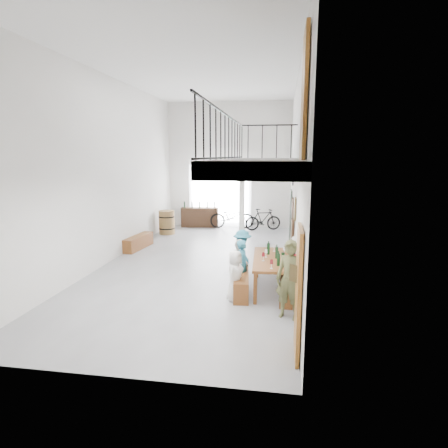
% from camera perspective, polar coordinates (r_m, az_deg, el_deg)
% --- Properties ---
extents(floor, '(12.00, 12.00, 0.00)m').
position_cam_1_polar(floor, '(11.39, -3.64, -5.89)').
color(floor, slate).
rests_on(floor, ground).
extents(room_walls, '(12.00, 12.00, 12.00)m').
position_cam_1_polar(room_walls, '(10.94, -3.86, 12.28)').
color(room_walls, white).
rests_on(room_walls, ground).
extents(gateway_portal, '(2.80, 0.08, 2.80)m').
position_cam_1_polar(gateway_portal, '(16.94, -0.64, 4.34)').
color(gateway_portal, white).
rests_on(gateway_portal, ground).
extents(right_wall_decor, '(0.07, 8.28, 5.07)m').
position_cam_1_polar(right_wall_decor, '(8.92, 10.70, 0.86)').
color(right_wall_decor, '#925516').
rests_on(right_wall_decor, ground).
extents(balcony, '(1.52, 5.62, 4.00)m').
position_cam_1_polar(balcony, '(7.55, 5.73, 8.61)').
color(balcony, silver).
rests_on(balcony, ground).
extents(tasting_table, '(0.98, 2.17, 0.79)m').
position_cam_1_polar(tasting_table, '(9.01, 7.30, -5.69)').
color(tasting_table, brown).
rests_on(tasting_table, ground).
extents(bench_inner, '(0.53, 2.12, 0.48)m').
position_cam_1_polar(bench_inner, '(9.15, 2.71, -8.42)').
color(bench_inner, brown).
rests_on(bench_inner, ground).
extents(bench_wall, '(0.34, 2.19, 0.50)m').
position_cam_1_polar(bench_wall, '(9.10, 9.58, -8.61)').
color(bench_wall, brown).
rests_on(bench_wall, ground).
extents(tableware, '(0.55, 1.57, 0.35)m').
position_cam_1_polar(tableware, '(8.91, 7.51, -4.41)').
color(tableware, black).
rests_on(tableware, tasting_table).
extents(side_bench, '(0.53, 1.64, 0.45)m').
position_cam_1_polar(side_bench, '(13.33, -12.91, -2.71)').
color(side_bench, brown).
rests_on(side_bench, ground).
extents(oak_barrel, '(0.66, 0.66, 0.97)m').
position_cam_1_polar(oak_barrel, '(15.55, -8.71, 0.26)').
color(oak_barrel, brown).
rests_on(oak_barrel, ground).
extents(serving_counter, '(1.70, 0.66, 0.87)m').
position_cam_1_polar(serving_counter, '(16.95, -3.71, 1.04)').
color(serving_counter, '#372014').
rests_on(serving_counter, ground).
extents(counter_bottles, '(1.40, 0.27, 0.28)m').
position_cam_1_polar(counter_bottles, '(16.84, -3.74, 2.96)').
color(counter_bottles, black).
rests_on(counter_bottles, serving_counter).
extents(guest_left_a, '(0.51, 0.64, 1.15)m').
position_cam_1_polar(guest_left_a, '(8.36, 1.68, -7.85)').
color(guest_left_a, white).
rests_on(guest_left_a, ground).
extents(guest_left_b, '(0.35, 0.48, 1.24)m').
position_cam_1_polar(guest_left_b, '(8.95, 2.89, -6.32)').
color(guest_left_b, teal).
rests_on(guest_left_b, ground).
extents(guest_left_c, '(0.47, 0.59, 1.15)m').
position_cam_1_polar(guest_left_c, '(9.39, 2.49, -5.79)').
color(guest_left_c, white).
rests_on(guest_left_c, ground).
extents(guest_left_d, '(0.55, 0.87, 1.29)m').
position_cam_1_polar(guest_left_d, '(9.87, 2.79, -4.56)').
color(guest_left_d, teal).
rests_on(guest_left_d, ground).
extents(guest_right_a, '(0.48, 0.69, 1.09)m').
position_cam_1_polar(guest_right_a, '(8.46, 11.01, -8.03)').
color(guest_right_a, red).
rests_on(guest_right_a, ground).
extents(guest_right_b, '(0.79, 1.19, 1.23)m').
position_cam_1_polar(guest_right_b, '(9.11, 10.80, -6.23)').
color(guest_right_b, black).
rests_on(guest_right_b, ground).
extents(guest_right_c, '(0.44, 0.62, 1.18)m').
position_cam_1_polar(guest_right_c, '(9.80, 10.99, -5.19)').
color(guest_right_c, white).
rests_on(guest_right_c, ground).
extents(host_standing, '(0.66, 0.54, 1.58)m').
position_cam_1_polar(host_standing, '(7.53, 10.03, -8.37)').
color(host_standing, '#4E4F2C').
rests_on(host_standing, ground).
extents(potted_plant, '(0.46, 0.44, 0.40)m').
position_cam_1_polar(potted_plant, '(11.60, 8.88, -4.66)').
color(potted_plant, '#164419').
rests_on(potted_plant, ground).
extents(bicycle_near, '(2.02, 0.96, 1.02)m').
position_cam_1_polar(bicycle_near, '(16.60, 1.22, 1.12)').
color(bicycle_near, black).
rests_on(bicycle_near, ground).
extents(bicycle_far, '(1.63, 0.95, 0.94)m').
position_cam_1_polar(bicycle_far, '(16.19, 5.97, 0.69)').
color(bicycle_far, black).
rests_on(bicycle_far, ground).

